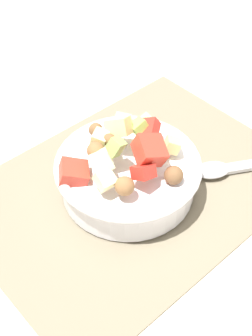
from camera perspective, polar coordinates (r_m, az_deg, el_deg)
ground_plane at (r=0.73m, az=0.91°, el=-2.39°), size 2.40×2.40×0.00m
placemat at (r=0.72m, az=0.91°, el=-2.23°), size 0.49×0.36×0.01m
salad_bowl at (r=0.69m, az=-0.03°, el=-0.29°), size 0.21×0.21×0.12m
serving_spoon at (r=0.76m, az=12.79°, el=0.09°), size 0.18×0.12×0.01m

